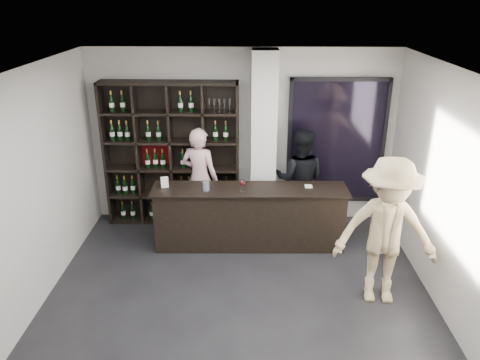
{
  "coord_description": "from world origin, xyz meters",
  "views": [
    {
      "loc": [
        0.11,
        -4.68,
        3.71
      ],
      "look_at": [
        -0.0,
        1.1,
        1.36
      ],
      "focal_mm": 35.0,
      "sensor_mm": 36.0,
      "label": 1
    }
  ],
  "objects_px": {
    "tasting_counter": "(249,217)",
    "taster_pink": "(200,178)",
    "taster_black": "(300,179)",
    "wine_shelf": "(172,155)",
    "customer": "(386,232)"
  },
  "relations": [
    {
      "from": "wine_shelf",
      "to": "taster_pink",
      "type": "bearing_deg",
      "value": -19.5
    },
    {
      "from": "tasting_counter",
      "to": "taster_black",
      "type": "height_order",
      "value": "taster_black"
    },
    {
      "from": "customer",
      "to": "taster_pink",
      "type": "bearing_deg",
      "value": 146.57
    },
    {
      "from": "tasting_counter",
      "to": "taster_black",
      "type": "bearing_deg",
      "value": 38.07
    },
    {
      "from": "tasting_counter",
      "to": "taster_pink",
      "type": "relative_size",
      "value": 1.72
    },
    {
      "from": "tasting_counter",
      "to": "customer",
      "type": "relative_size",
      "value": 1.52
    },
    {
      "from": "wine_shelf",
      "to": "tasting_counter",
      "type": "distance_m",
      "value": 1.69
    },
    {
      "from": "wine_shelf",
      "to": "tasting_counter",
      "type": "relative_size",
      "value": 0.82
    },
    {
      "from": "tasting_counter",
      "to": "customer",
      "type": "xyz_separation_m",
      "value": [
        1.67,
        -1.34,
        0.48
      ]
    },
    {
      "from": "tasting_counter",
      "to": "taster_pink",
      "type": "distance_m",
      "value": 1.11
    },
    {
      "from": "wine_shelf",
      "to": "taster_pink",
      "type": "xyz_separation_m",
      "value": [
        0.47,
        -0.17,
        -0.35
      ]
    },
    {
      "from": "customer",
      "to": "tasting_counter",
      "type": "bearing_deg",
      "value": 146.7
    },
    {
      "from": "wine_shelf",
      "to": "customer",
      "type": "height_order",
      "value": "wine_shelf"
    },
    {
      "from": "taster_pink",
      "to": "taster_black",
      "type": "height_order",
      "value": "taster_pink"
    },
    {
      "from": "wine_shelf",
      "to": "tasting_counter",
      "type": "bearing_deg",
      "value": -32.86
    }
  ]
}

